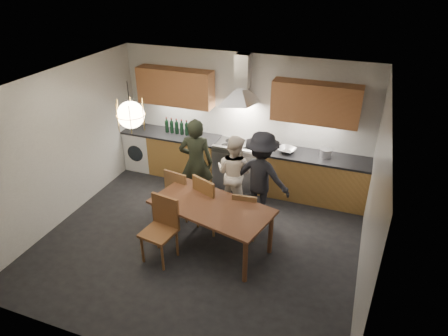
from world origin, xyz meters
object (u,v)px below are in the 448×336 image
(person_mid, at_px, (234,173))
(dining_table, at_px, (211,210))
(mixing_bowl, at_px, (287,150))
(chair_front, at_px, (162,224))
(wine_bottles, at_px, (179,127))
(stock_pot, at_px, (326,153))
(chair_back_left, at_px, (180,191))
(person_right, at_px, (261,176))
(person_left, at_px, (196,163))

(person_mid, bearing_deg, dining_table, 105.22)
(person_mid, bearing_deg, mixing_bowl, -120.21)
(chair_front, height_order, wine_bottles, wine_bottles)
(dining_table, height_order, wine_bottles, wine_bottles)
(stock_pot, bearing_deg, chair_front, -129.08)
(chair_front, bearing_deg, dining_table, 45.40)
(person_mid, distance_m, wine_bottles, 1.77)
(mixing_bowl, bearing_deg, chair_back_left, -137.08)
(chair_front, distance_m, wine_bottles, 2.74)
(mixing_bowl, distance_m, wine_bottles, 2.26)
(dining_table, xyz_separation_m, person_right, (0.47, 1.12, 0.11))
(dining_table, xyz_separation_m, person_left, (-0.74, 1.11, 0.15))
(person_mid, relative_size, wine_bottles, 2.24)
(chair_back_left, distance_m, stock_pot, 2.73)
(wine_bottles, bearing_deg, dining_table, -53.35)
(chair_front, bearing_deg, person_right, 63.80)
(chair_back_left, relative_size, person_mid, 0.67)
(person_left, distance_m, mixing_bowl, 1.71)
(dining_table, distance_m, chair_front, 0.78)
(chair_front, height_order, mixing_bowl, chair_front)
(chair_back_left, relative_size, wine_bottles, 1.49)
(dining_table, distance_m, chair_back_left, 1.01)
(person_left, xyz_separation_m, stock_pot, (2.17, 0.94, 0.13))
(wine_bottles, bearing_deg, person_mid, -30.43)
(dining_table, relative_size, stock_pot, 9.55)
(person_mid, xyz_separation_m, wine_bottles, (-1.50, 0.88, 0.34))
(chair_front, relative_size, person_mid, 0.71)
(person_mid, distance_m, person_right, 0.53)
(person_left, distance_m, person_mid, 0.72)
(dining_table, bearing_deg, chair_front, -129.68)
(person_mid, bearing_deg, wine_bottles, -17.27)
(chair_back_left, relative_size, stock_pot, 4.55)
(chair_back_left, bearing_deg, stock_pot, -137.53)
(chair_front, height_order, person_left, person_left)
(person_right, xyz_separation_m, mixing_bowl, (0.24, 0.88, 0.13))
(chair_front, relative_size, person_right, 0.64)
(person_mid, bearing_deg, person_right, -174.98)
(chair_back_left, bearing_deg, chair_front, 110.36)
(person_left, xyz_separation_m, person_mid, (0.70, 0.08, -0.12))
(person_right, distance_m, stock_pot, 1.34)
(mixing_bowl, bearing_deg, dining_table, -109.75)
(person_right, bearing_deg, chair_front, 64.77)
(dining_table, xyz_separation_m, wine_bottles, (-1.54, 2.07, 0.37))
(person_mid, xyz_separation_m, mixing_bowl, (0.76, 0.80, 0.22))
(person_mid, bearing_deg, stock_pot, -136.50)
(chair_back_left, bearing_deg, wine_bottles, -55.64)
(chair_front, distance_m, person_mid, 1.76)
(mixing_bowl, relative_size, stock_pot, 1.58)
(chair_back_left, bearing_deg, person_left, -89.29)
(chair_front, bearing_deg, wine_bottles, 118.43)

